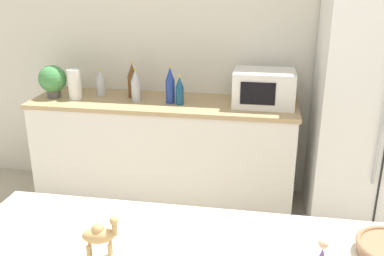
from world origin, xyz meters
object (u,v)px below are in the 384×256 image
Objects in this scene: refrigerator at (376,115)px; paper_towel_roll at (75,84)px; back_bottle_3 at (170,85)px; camel_figurine at (100,234)px; back_bottle_0 at (101,83)px; back_bottle_4 at (180,91)px; back_bottle_1 at (136,86)px; microwave at (264,88)px; potted_plant at (53,80)px; back_bottle_2 at (132,81)px.

refrigerator reaches higher than paper_towel_roll.
camel_figurine is at bearing -83.81° from back_bottle_3.
back_bottle_0 is 0.99× the size of back_bottle_4.
paper_towel_roll reaches higher than back_bottle_4.
refrigerator is at bearing -0.86° from back_bottle_3.
back_bottle_0 is 0.85× the size of back_bottle_1.
microwave is 1.58× the size of back_bottle_3.
paper_towel_roll is (0.20, -0.02, -0.03)m from potted_plant.
back_bottle_1 is at bearing -60.03° from back_bottle_2.
microwave reaches higher than potted_plant.
back_bottle_1 is 1.75× the size of camel_figurine.
back_bottle_1 is (0.73, 0.00, -0.02)m from potted_plant.
microwave reaches higher than paper_towel_roll.
back_bottle_3 reaches higher than paper_towel_roll.
potted_plant is 1.17× the size of back_bottle_4.
back_bottle_0 is (-1.39, 0.05, -0.03)m from microwave.
microwave is at bearing -2.26° from back_bottle_0.
refrigerator is 6.44× the size of potted_plant.
back_bottle_3 is (-0.75, -0.06, 0.00)m from microwave.
back_bottle_4 is at bearing -0.81° from paper_towel_roll.
refrigerator is 5.85× the size of back_bottle_3.
potted_plant is 0.91× the size of back_bottle_3.
refrigerator reaches higher than microwave.
microwave reaches higher than back_bottle_0.
back_bottle_4 is (0.37, -0.03, -0.02)m from back_bottle_1.
refrigerator is at bearing -3.61° from back_bottle_0.
back_bottle_1 is 0.91× the size of back_bottle_2.
back_bottle_2 reaches higher than back_bottle_0.
microwave is at bearing 3.36° from back_bottle_1.
back_bottle_3 is at bearing 179.14° from refrigerator.
refrigerator reaches higher than back_bottle_4.
back_bottle_4 is 2.12m from camel_figurine.
back_bottle_4 is at bearing -5.21° from back_bottle_1.
paper_towel_roll is at bearing -177.68° from back_bottle_1.
camel_figurine is (1.05, -2.13, 0.05)m from paper_towel_roll.
microwave is 1.60× the size of back_bottle_2.
back_bottle_3 reaches higher than back_bottle_2.
microwave is at bearing 8.15° from back_bottle_4.
potted_plant is 1.18× the size of back_bottle_0.
back_bottle_2 is at bearing 119.97° from back_bottle_1.
back_bottle_3 is (0.29, -0.00, 0.01)m from back_bottle_1.
back_bottle_3 reaches higher than potted_plant.
back_bottle_4 is (0.44, -0.14, -0.03)m from back_bottle_2.
back_bottle_2 is 0.46m from back_bottle_4.
back_bottle_2 reaches higher than back_bottle_4.
back_bottle_1 is 0.29m from back_bottle_3.
camel_figurine is (-1.37, -2.12, 0.19)m from refrigerator.
refrigerator is 0.87m from microwave.
paper_towel_roll reaches higher than camel_figurine.
microwave is 2.27m from camel_figurine.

